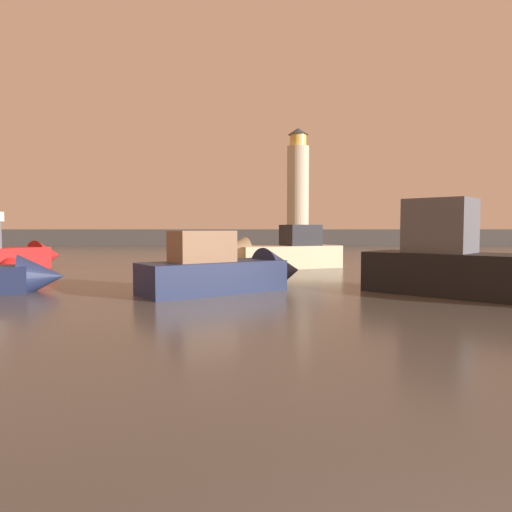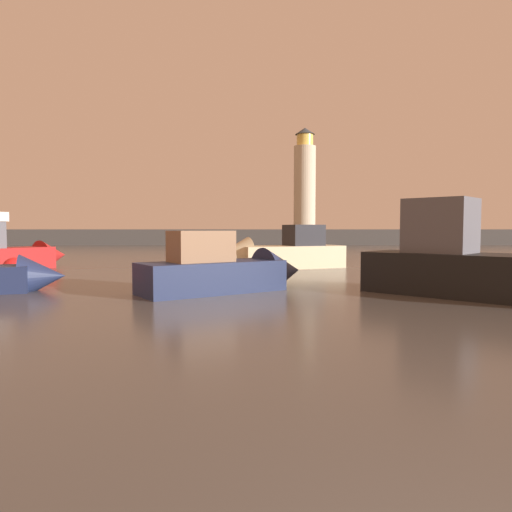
{
  "view_description": "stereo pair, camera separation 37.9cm",
  "coord_description": "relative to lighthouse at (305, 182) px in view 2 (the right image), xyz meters",
  "views": [
    {
      "loc": [
        -2.11,
        -1.85,
        2.39
      ],
      "look_at": [
        -1.47,
        17.64,
        1.27
      ],
      "focal_mm": 32.87,
      "sensor_mm": 36.0,
      "label": 1
    },
    {
      "loc": [
        -1.73,
        -1.86,
        2.39
      ],
      "look_at": [
        -1.47,
        17.64,
        1.27
      ],
      "focal_mm": 32.87,
      "sensor_mm": 36.0,
      "label": 2
    }
  ],
  "objects": [
    {
      "name": "motorboat_2",
      "position": [
        -9.04,
        -53.87,
        -8.89
      ],
      "size": [
        6.93,
        5.47,
        2.68
      ],
      "color": "#1E284C",
      "rests_on": "ground_plane"
    },
    {
      "name": "lighthouse",
      "position": [
        0.0,
        0.0,
        0.0
      ],
      "size": [
        3.34,
        3.34,
        15.43
      ],
      "color": "beige",
      "rests_on": "breakwater"
    },
    {
      "name": "motorboat_4",
      "position": [
        -6.91,
        -43.68,
        -8.78
      ],
      "size": [
        8.53,
        5.25,
        3.08
      ],
      "color": "beige",
      "rests_on": "ground_plane"
    },
    {
      "name": "breakwater",
      "position": [
        -6.66,
        0.0,
        -8.48
      ],
      "size": [
        79.28,
        4.79,
        2.35
      ],
      "primitive_type": "cube",
      "color": "#423F3D",
      "rests_on": "ground_plane"
    },
    {
      "name": "mooring_buoy",
      "position": [
        -19.44,
        -50.03,
        -9.13
      ],
      "size": [
        1.07,
        1.07,
        1.07
      ],
      "primitive_type": "sphere",
      "color": "red",
      "rests_on": "ground_plane"
    },
    {
      "name": "motorboat_1",
      "position": [
        -22.68,
        -44.82,
        -8.55
      ],
      "size": [
        5.86,
        7.86,
        3.61
      ],
      "color": "#B21E1E",
      "rests_on": "ground_plane"
    },
    {
      "name": "motorboat_3",
      "position": [
        0.21,
        -56.4,
        -8.59
      ],
      "size": [
        8.52,
        8.15,
        3.9
      ],
      "color": "black",
      "rests_on": "ground_plane"
    },
    {
      "name": "ground_plane",
      "position": [
        -6.66,
        -35.08,
        -9.66
      ],
      "size": [
        220.0,
        220.0,
        0.0
      ],
      "primitive_type": "plane",
      "color": "#4C4742"
    }
  ]
}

